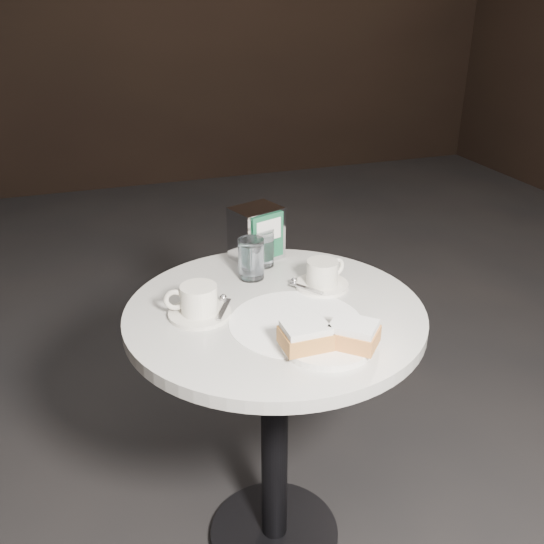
% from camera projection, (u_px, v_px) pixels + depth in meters
% --- Properties ---
extents(ground, '(7.00, 7.00, 0.00)m').
position_uv_depth(ground, '(274.00, 537.00, 1.73)').
color(ground, black).
rests_on(ground, ground).
extents(cafe_table, '(0.70, 0.70, 0.74)m').
position_uv_depth(cafe_table, '(275.00, 379.00, 1.49)').
color(cafe_table, black).
rests_on(cafe_table, ground).
extents(sugar_spill, '(0.35, 0.35, 0.00)m').
position_uv_depth(sugar_spill, '(296.00, 322.00, 1.35)').
color(sugar_spill, white).
rests_on(sugar_spill, cafe_table).
extents(beignet_plate, '(0.25, 0.25, 0.06)m').
position_uv_depth(beignet_plate, '(328.00, 338.00, 1.24)').
color(beignet_plate, white).
rests_on(beignet_plate, cafe_table).
extents(coffee_cup_left, '(0.17, 0.17, 0.07)m').
position_uv_depth(coffee_cup_left, '(199.00, 303.00, 1.37)').
color(coffee_cup_left, silver).
rests_on(coffee_cup_left, cafe_table).
extents(coffee_cup_right, '(0.17, 0.17, 0.07)m').
position_uv_depth(coffee_cup_right, '(322.00, 276.00, 1.50)').
color(coffee_cup_right, white).
rests_on(coffee_cup_right, cafe_table).
extents(water_glass_left, '(0.08, 0.08, 0.11)m').
position_uv_depth(water_glass_left, '(251.00, 259.00, 1.54)').
color(water_glass_left, white).
rests_on(water_glass_left, cafe_table).
extents(water_glass_right, '(0.06, 0.06, 0.10)m').
position_uv_depth(water_glass_right, '(263.00, 248.00, 1.61)').
color(water_glass_right, white).
rests_on(water_glass_right, cafe_table).
extents(napkin_dispenser, '(0.15, 0.14, 0.15)m').
position_uv_depth(napkin_dispenser, '(257.00, 233.00, 1.64)').
color(napkin_dispenser, silver).
rests_on(napkin_dispenser, cafe_table).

